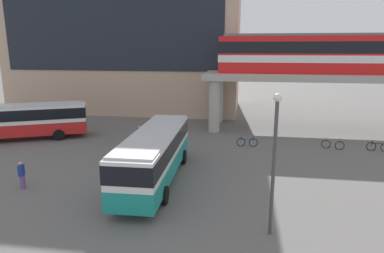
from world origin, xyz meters
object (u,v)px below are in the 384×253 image
(bus_main, at_px, (155,151))
(pedestrian_near_building, at_px, (22,176))
(bicycle_brown, at_px, (333,145))
(pedestrian_at_kerb, at_px, (178,129))
(train, at_px, (342,53))
(station_building, at_px, (129,32))
(bus_secondary, at_px, (22,118))
(bicycle_black, at_px, (378,147))
(bicycle_blue, at_px, (247,142))
(pedestrian_by_bike_rack, at_px, (140,136))

(bus_main, height_order, pedestrian_near_building, bus_main)
(bus_main, relative_size, bicycle_brown, 6.32)
(pedestrian_at_kerb, bearing_deg, train, 17.14)
(bus_main, xyz_separation_m, pedestrian_at_kerb, (-0.77, 11.17, -1.26))
(station_building, xyz_separation_m, bus_main, (10.30, -25.76, -8.31))
(station_building, xyz_separation_m, bus_secondary, (-4.16, -17.94, -8.31))
(bicycle_brown, bearing_deg, bicycle_black, -1.32)
(bicycle_black, bearing_deg, bicycle_brown, 178.68)
(bicycle_black, distance_m, bicycle_blue, 10.55)
(bicycle_brown, bearing_deg, pedestrian_near_building, -150.77)
(station_building, xyz_separation_m, bicycle_brown, (23.07, -16.73, -9.94))
(bicycle_blue, xyz_separation_m, pedestrian_near_building, (-13.27, -11.04, 0.43))
(bicycle_blue, bearing_deg, station_building, 133.21)
(station_building, bearing_deg, pedestrian_at_kerb, -56.85)
(bicycle_black, relative_size, pedestrian_by_bike_rack, 1.06)
(bicycle_black, relative_size, pedestrian_at_kerb, 1.14)
(train, relative_size, bicycle_brown, 13.58)
(bus_secondary, height_order, pedestrian_at_kerb, bus_secondary)
(bicycle_blue, relative_size, pedestrian_near_building, 1.07)
(station_building, height_order, pedestrian_by_bike_rack, station_building)
(train, xyz_separation_m, bicycle_blue, (-8.85, -7.21, -7.32))
(bicycle_brown, height_order, pedestrian_at_kerb, pedestrian_at_kerb)
(station_building, height_order, bus_secondary, station_building)
(station_building, bearing_deg, bicycle_brown, -35.96)
(bus_main, relative_size, bicycle_blue, 6.20)
(train, xyz_separation_m, bus_secondary, (-29.04, -8.08, -5.69))
(bus_secondary, bearing_deg, bus_main, -28.41)
(pedestrian_at_kerb, bearing_deg, station_building, 123.15)
(bicycle_brown, relative_size, pedestrian_at_kerb, 1.12)
(bus_main, relative_size, bicycle_black, 6.23)
(station_building, height_order, bicycle_blue, station_building)
(bus_secondary, distance_m, bicycle_brown, 27.30)
(bicycle_blue, bearing_deg, bicycle_brown, 2.68)
(train, relative_size, pedestrian_by_bike_rack, 14.15)
(bus_secondary, xyz_separation_m, pedestrian_by_bike_rack, (11.00, -0.08, -1.20))
(bicycle_blue, xyz_separation_m, pedestrian_by_bike_rack, (-9.19, -0.96, 0.43))
(pedestrian_near_building, bearing_deg, bicycle_black, 25.35)
(bicycle_black, bearing_deg, bus_main, -151.21)
(bicycle_blue, height_order, pedestrian_near_building, pedestrian_near_building)
(bus_main, distance_m, bicycle_blue, 10.54)
(train, height_order, bicycle_brown, train)
(bus_main, bearing_deg, bicycle_blue, 56.61)
(pedestrian_by_bike_rack, bearing_deg, bicycle_blue, 5.96)
(bicycle_brown, distance_m, bicycle_blue, 7.04)
(station_building, relative_size, bicycle_blue, 16.46)
(train, relative_size, bicycle_black, 13.38)
(station_building, distance_m, pedestrian_by_bike_rack, 21.49)
(station_building, bearing_deg, pedestrian_by_bike_rack, -69.22)
(pedestrian_near_building, distance_m, pedestrian_by_bike_rack, 10.87)
(station_building, xyz_separation_m, train, (24.88, -9.85, -2.61))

